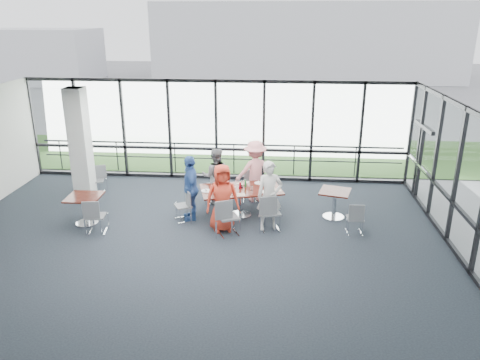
# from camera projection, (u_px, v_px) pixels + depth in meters

# --- Properties ---
(floor) EXTENTS (12.00, 10.00, 0.02)m
(floor) POSITION_uv_depth(u_px,v_px,m) (189.00, 251.00, 10.60)
(floor) COLOR #1D222B
(floor) RESTS_ON ground
(ceiling) EXTENTS (12.00, 10.00, 0.04)m
(ceiling) POSITION_uv_depth(u_px,v_px,m) (183.00, 111.00, 9.53)
(ceiling) COLOR white
(ceiling) RESTS_ON ground
(wall_front) EXTENTS (12.00, 0.10, 3.20)m
(wall_front) POSITION_uv_depth(u_px,v_px,m) (102.00, 334.00, 5.37)
(wall_front) COLOR silver
(wall_front) RESTS_ON ground
(curtain_wall_back) EXTENTS (12.00, 0.10, 3.20)m
(curtain_wall_back) POSITION_uv_depth(u_px,v_px,m) (216.00, 131.00, 14.76)
(curtain_wall_back) COLOR white
(curtain_wall_back) RESTS_ON ground
(curtain_wall_right) EXTENTS (0.10, 10.00, 3.20)m
(curtain_wall_right) POSITION_uv_depth(u_px,v_px,m) (474.00, 193.00, 9.59)
(curtain_wall_right) COLOR white
(curtain_wall_right) RESTS_ON ground
(exit_door) EXTENTS (0.12, 1.60, 2.10)m
(exit_door) POSITION_uv_depth(u_px,v_px,m) (420.00, 164.00, 13.30)
(exit_door) COLOR black
(exit_door) RESTS_ON ground
(structural_column) EXTENTS (0.50, 0.50, 3.20)m
(structural_column) POSITION_uv_depth(u_px,v_px,m) (80.00, 145.00, 13.17)
(structural_column) COLOR white
(structural_column) RESTS_ON ground
(apron) EXTENTS (80.00, 70.00, 0.02)m
(apron) POSITION_uv_depth(u_px,v_px,m) (232.00, 140.00, 20.00)
(apron) COLOR slate
(apron) RESTS_ON ground
(grass_strip) EXTENTS (80.00, 5.00, 0.01)m
(grass_strip) POSITION_uv_depth(u_px,v_px,m) (227.00, 153.00, 18.11)
(grass_strip) COLOR #355B23
(grass_strip) RESTS_ON ground
(hangar_main) EXTENTS (24.00, 10.00, 6.00)m
(hangar_main) POSITION_uv_depth(u_px,v_px,m) (305.00, 40.00, 39.34)
(hangar_main) COLOR silver
(hangar_main) RESTS_ON ground
(hangar_aux) EXTENTS (10.00, 6.00, 4.00)m
(hangar_aux) POSITION_uv_depth(u_px,v_px,m) (32.00, 55.00, 37.65)
(hangar_aux) COLOR silver
(hangar_aux) RESTS_ON ground
(guard_rail) EXTENTS (12.00, 0.06, 0.06)m
(guard_rail) POSITION_uv_depth(u_px,v_px,m) (219.00, 158.00, 15.69)
(guard_rail) COLOR #2D2D33
(guard_rail) RESTS_ON ground
(main_table) EXTENTS (2.31, 1.65, 0.75)m
(main_table) POSITION_uv_depth(u_px,v_px,m) (241.00, 193.00, 12.29)
(main_table) COLOR #350D08
(main_table) RESTS_ON ground
(side_table_left) EXTENTS (0.85, 0.85, 0.75)m
(side_table_left) POSITION_uv_depth(u_px,v_px,m) (85.00, 201.00, 11.79)
(side_table_left) COLOR #350D08
(side_table_left) RESTS_ON ground
(side_table_right) EXTENTS (0.92, 0.92, 0.75)m
(side_table_right) POSITION_uv_depth(u_px,v_px,m) (335.00, 196.00, 12.15)
(side_table_right) COLOR #350D08
(side_table_right) RESTS_ON ground
(diner_near_left) EXTENTS (0.96, 0.77, 1.70)m
(diner_near_left) POSITION_uv_depth(u_px,v_px,m) (222.00, 198.00, 11.36)
(diner_near_left) COLOR red
(diner_near_left) RESTS_ON ground
(diner_near_right) EXTENTS (0.74, 0.61, 1.75)m
(diner_near_right) POSITION_uv_depth(u_px,v_px,m) (270.00, 196.00, 11.42)
(diner_near_right) COLOR silver
(diner_near_right) RESTS_ON ground
(diner_far_left) EXTENTS (0.82, 0.54, 1.61)m
(diner_far_left) POSITION_uv_depth(u_px,v_px,m) (216.00, 176.00, 13.03)
(diner_far_left) COLOR slate
(diner_far_left) RESTS_ON ground
(diner_far_right) EXTENTS (1.28, 0.95, 1.77)m
(diner_far_right) POSITION_uv_depth(u_px,v_px,m) (255.00, 171.00, 13.19)
(diner_far_right) COLOR pink
(diner_far_right) RESTS_ON ground
(diner_end) EXTENTS (0.79, 1.12, 1.72)m
(diner_end) POSITION_uv_depth(u_px,v_px,m) (191.00, 188.00, 12.01)
(diner_end) COLOR #31579F
(diner_end) RESTS_ON ground
(chair_main_nl) EXTENTS (0.60, 0.60, 0.93)m
(chair_main_nl) POSITION_uv_depth(u_px,v_px,m) (228.00, 217.00, 11.24)
(chair_main_nl) COLOR slate
(chair_main_nl) RESTS_ON ground
(chair_main_nr) EXTENTS (0.55, 0.55, 0.93)m
(chair_main_nr) POSITION_uv_depth(u_px,v_px,m) (270.00, 212.00, 11.50)
(chair_main_nr) COLOR slate
(chair_main_nr) RESTS_ON ground
(chair_main_fl) EXTENTS (0.58, 0.58, 0.96)m
(chair_main_fl) POSITION_uv_depth(u_px,v_px,m) (216.00, 186.00, 13.24)
(chair_main_fl) COLOR slate
(chair_main_fl) RESTS_ON ground
(chair_main_fr) EXTENTS (0.43, 0.43, 0.85)m
(chair_main_fr) POSITION_uv_depth(u_px,v_px,m) (250.00, 187.00, 13.35)
(chair_main_fr) COLOR slate
(chair_main_fr) RESTS_ON ground
(chair_main_end) EXTENTS (0.54, 0.54, 0.81)m
(chair_main_end) POSITION_uv_depth(u_px,v_px,m) (183.00, 206.00, 12.05)
(chair_main_end) COLOR slate
(chair_main_end) RESTS_ON ground
(chair_spare_la) EXTENTS (0.48, 0.48, 0.86)m
(chair_spare_la) POSITION_uv_depth(u_px,v_px,m) (96.00, 216.00, 11.37)
(chair_spare_la) COLOR slate
(chair_spare_la) RESTS_ON ground
(chair_spare_lb) EXTENTS (0.48, 0.48, 0.81)m
(chair_spare_lb) POSITION_uv_depth(u_px,v_px,m) (97.00, 181.00, 13.88)
(chair_spare_lb) COLOR slate
(chair_spare_lb) RESTS_ON ground
(chair_spare_r) EXTENTS (0.40, 0.40, 0.79)m
(chair_spare_r) POSITION_uv_depth(u_px,v_px,m) (355.00, 218.00, 11.34)
(chair_spare_r) COLOR slate
(chair_spare_r) RESTS_ON ground
(plate_nl) EXTENTS (0.24, 0.24, 0.01)m
(plate_nl) POSITION_uv_depth(u_px,v_px,m) (221.00, 195.00, 11.83)
(plate_nl) COLOR white
(plate_nl) RESTS_ON main_table
(plate_nr) EXTENTS (0.25, 0.25, 0.01)m
(plate_nr) POSITION_uv_depth(u_px,v_px,m) (266.00, 192.00, 12.01)
(plate_nr) COLOR white
(plate_nr) RESTS_ON main_table
(plate_fl) EXTENTS (0.28, 0.28, 0.01)m
(plate_fl) POSITION_uv_depth(u_px,v_px,m) (222.00, 185.00, 12.50)
(plate_fl) COLOR white
(plate_fl) RESTS_ON main_table
(plate_fr) EXTENTS (0.25, 0.25, 0.01)m
(plate_fr) POSITION_uv_depth(u_px,v_px,m) (259.00, 183.00, 12.65)
(plate_fr) COLOR white
(plate_fr) RESTS_ON main_table
(plate_end) EXTENTS (0.27, 0.27, 0.01)m
(plate_end) POSITION_uv_depth(u_px,v_px,m) (206.00, 191.00, 12.08)
(plate_end) COLOR white
(plate_end) RESTS_ON main_table
(tumbler_a) EXTENTS (0.08, 0.08, 0.15)m
(tumbler_a) POSITION_uv_depth(u_px,v_px,m) (234.00, 190.00, 11.95)
(tumbler_a) COLOR white
(tumbler_a) RESTS_ON main_table
(tumbler_b) EXTENTS (0.06, 0.06, 0.13)m
(tumbler_b) POSITION_uv_depth(u_px,v_px,m) (252.00, 188.00, 12.12)
(tumbler_b) COLOR white
(tumbler_b) RESTS_ON main_table
(tumbler_c) EXTENTS (0.07, 0.07, 0.13)m
(tumbler_c) POSITION_uv_depth(u_px,v_px,m) (242.00, 183.00, 12.46)
(tumbler_c) COLOR white
(tumbler_c) RESTS_ON main_table
(tumbler_d) EXTENTS (0.07, 0.07, 0.13)m
(tumbler_d) POSITION_uv_depth(u_px,v_px,m) (216.00, 190.00, 12.00)
(tumbler_d) COLOR white
(tumbler_d) RESTS_ON main_table
(menu_a) EXTENTS (0.32, 0.25, 0.00)m
(menu_a) POSITION_uv_depth(u_px,v_px,m) (239.00, 195.00, 11.85)
(menu_a) COLOR white
(menu_a) RESTS_ON main_table
(menu_b) EXTENTS (0.30, 0.22, 0.00)m
(menu_b) POSITION_uv_depth(u_px,v_px,m) (276.00, 190.00, 12.16)
(menu_b) COLOR white
(menu_b) RESTS_ON main_table
(menu_c) EXTENTS (0.34, 0.38, 0.00)m
(menu_c) POSITION_uv_depth(u_px,v_px,m) (243.00, 183.00, 12.68)
(menu_c) COLOR white
(menu_c) RESTS_ON main_table
(condiment_caddy) EXTENTS (0.10, 0.07, 0.04)m
(condiment_caddy) POSITION_uv_depth(u_px,v_px,m) (241.00, 187.00, 12.31)
(condiment_caddy) COLOR black
(condiment_caddy) RESTS_ON main_table
(ketchup_bottle) EXTENTS (0.06, 0.06, 0.18)m
(ketchup_bottle) POSITION_uv_depth(u_px,v_px,m) (240.00, 186.00, 12.22)
(ketchup_bottle) COLOR #9A0011
(ketchup_bottle) RESTS_ON main_table
(green_bottle) EXTENTS (0.05, 0.05, 0.20)m
(green_bottle) POSITION_uv_depth(u_px,v_px,m) (245.00, 184.00, 12.34)
(green_bottle) COLOR #1E6B2C
(green_bottle) RESTS_ON main_table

